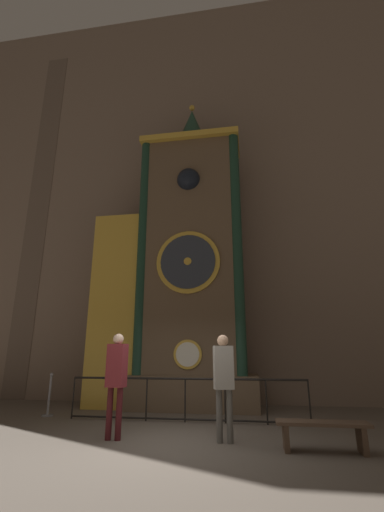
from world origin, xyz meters
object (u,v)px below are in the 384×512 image
at_px(clock_tower, 177,269).
at_px(visitor_far, 224,376).
at_px(stanchion_post, 49,402).
at_px(visitor_bench, 322,430).
at_px(visitor_near, 116,374).

height_order(clock_tower, visitor_far, clock_tower).
xyz_separation_m(stanchion_post, visitor_bench, (6.06, -2.32, -0.01)).
height_order(visitor_far, stanchion_post, visitor_far).
height_order(clock_tower, visitor_near, clock_tower).
bearing_deg(visitor_bench, clock_tower, 128.58).
distance_m(clock_tower, visitor_near, 4.77).
distance_m(visitor_far, stanchion_post, 4.98).
bearing_deg(clock_tower, visitor_near, -95.34).
height_order(visitor_far, visitor_bench, visitor_far).
relative_size(visitor_near, visitor_far, 1.02).
distance_m(clock_tower, stanchion_post, 4.97).
relative_size(visitor_near, visitor_bench, 1.29).
bearing_deg(stanchion_post, visitor_far, -23.77).
height_order(visitor_near, visitor_far, visitor_near).
bearing_deg(stanchion_post, clock_tower, 29.94).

